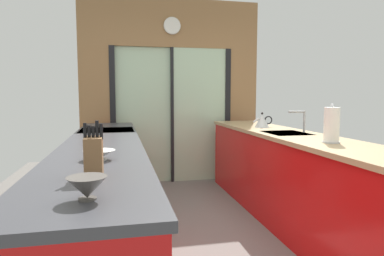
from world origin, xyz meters
TOP-DOWN VIEW (x-y plane):
  - ground_plane at (0.00, 0.60)m, footprint 5.04×7.60m
  - back_wall_unit at (0.00, 2.40)m, footprint 2.64×0.12m
  - left_counter_run at (-0.91, 0.13)m, footprint 0.62×3.80m
  - right_counter_run at (0.91, 0.30)m, footprint 0.62×3.80m
  - sink_faucet at (1.05, 0.55)m, footprint 0.19×0.02m
  - oven_range at (-0.91, 1.25)m, footprint 0.60×0.60m
  - mixing_bowl_near at (-0.89, -1.33)m, footprint 0.15×0.15m
  - mixing_bowl_far at (-0.89, -0.54)m, footprint 0.19×0.19m
  - knife_block at (-0.89, -0.97)m, footprint 0.09×0.14m
  - kettle at (0.89, 1.15)m, footprint 0.25×0.17m
  - paper_towel_roll at (0.89, -0.19)m, footprint 0.14×0.14m

SIDE VIEW (x-z plane):
  - ground_plane at x=0.00m, z-range -0.02..0.00m
  - oven_range at x=-0.91m, z-range 0.00..0.92m
  - right_counter_run at x=0.91m, z-range 0.00..0.92m
  - left_counter_run at x=-0.91m, z-range 0.01..0.93m
  - mixing_bowl_far at x=-0.89m, z-range 0.92..0.98m
  - mixing_bowl_near at x=-0.89m, z-range 0.92..1.01m
  - kettle at x=0.89m, z-range 0.91..1.09m
  - knife_block at x=-0.89m, z-range 0.89..1.15m
  - paper_towel_roll at x=0.89m, z-range 0.90..1.22m
  - sink_faucet at x=1.05m, z-range 0.96..1.19m
  - back_wall_unit at x=0.00m, z-range 0.17..2.87m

